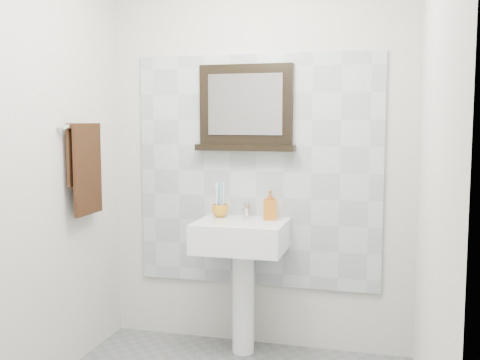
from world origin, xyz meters
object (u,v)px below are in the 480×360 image
object	(u,v)px
hand_towel	(85,162)
pedestal_sink	(241,250)
toothbrush_cup	(220,211)
framed_mirror	(246,110)
soap_dispenser	(270,205)

from	to	relation	value
hand_towel	pedestal_sink	bearing A→B (deg)	18.47
pedestal_sink	toothbrush_cup	distance (m)	0.30
framed_mirror	toothbrush_cup	bearing A→B (deg)	-151.45
pedestal_sink	framed_mirror	size ratio (longest dim) A/B	1.49
pedestal_sink	toothbrush_cup	bearing A→B (deg)	148.46
soap_dispenser	pedestal_sink	bearing A→B (deg)	-160.30
toothbrush_cup	soap_dispenser	size ratio (longest dim) A/B	0.55
toothbrush_cup	pedestal_sink	bearing A→B (deg)	-31.54
pedestal_sink	toothbrush_cup	world-z (taller)	pedestal_sink
pedestal_sink	toothbrush_cup	xyz separation A→B (m)	(-0.17, 0.10, 0.22)
pedestal_sink	soap_dispenser	world-z (taller)	soap_dispenser
framed_mirror	hand_towel	xyz separation A→B (m)	(-0.87, -0.49, -0.31)
toothbrush_cup	soap_dispenser	distance (m)	0.33
toothbrush_cup	framed_mirror	size ratio (longest dim) A/B	0.16
pedestal_sink	soap_dispenser	distance (m)	0.34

